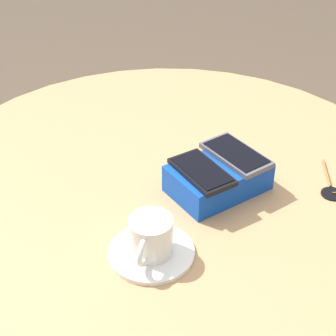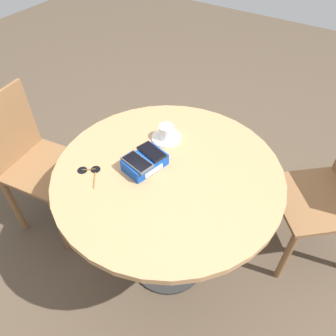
# 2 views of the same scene
# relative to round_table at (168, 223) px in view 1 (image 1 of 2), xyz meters

# --- Properties ---
(round_table) EXTENTS (1.00, 1.00, 0.75)m
(round_table) POSITION_rel_round_table_xyz_m (0.00, 0.00, 0.00)
(round_table) COLOR #2D2D2D
(round_table) RESTS_ON ground_plane
(phone_box) EXTENTS (0.20, 0.16, 0.06)m
(phone_box) POSITION_rel_round_table_xyz_m (-0.03, 0.10, 0.15)
(phone_box) COLOR #0F42AD
(phone_box) RESTS_ON round_table
(phone_gray) EXTENTS (0.10, 0.15, 0.01)m
(phone_gray) POSITION_rel_round_table_xyz_m (-0.07, 0.11, 0.18)
(phone_gray) COLOR #515156
(phone_gray) RESTS_ON phone_box
(phone_black) EXTENTS (0.10, 0.14, 0.01)m
(phone_black) POSITION_rel_round_table_xyz_m (0.01, 0.09, 0.18)
(phone_black) COLOR black
(phone_black) RESTS_ON phone_box
(saucer) EXTENTS (0.14, 0.14, 0.01)m
(saucer) POSITION_rel_round_table_xyz_m (0.18, 0.12, 0.12)
(saucer) COLOR silver
(saucer) RESTS_ON round_table
(coffee_cup) EXTENTS (0.10, 0.07, 0.06)m
(coffee_cup) POSITION_rel_round_table_xyz_m (0.18, 0.13, 0.16)
(coffee_cup) COLOR silver
(coffee_cup) RESTS_ON saucer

